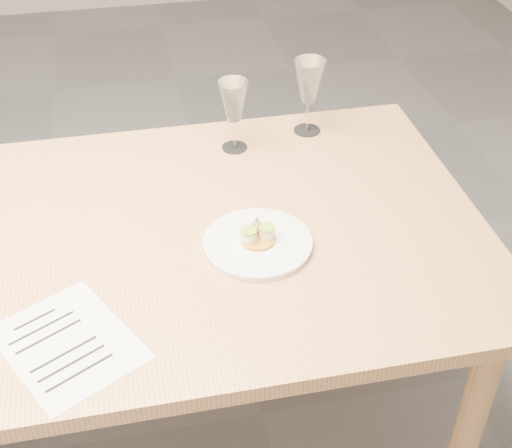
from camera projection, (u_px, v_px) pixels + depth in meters
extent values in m
cylinder|color=tan|center=(470.00, 425.00, 1.74)|extent=(0.07, 0.07, 0.71)
cylinder|color=tan|center=(365.00, 227.00, 2.36)|extent=(0.07, 0.07, 0.71)
cylinder|color=white|center=(258.00, 244.00, 1.66)|extent=(0.25, 0.25, 0.01)
cylinder|color=white|center=(258.00, 242.00, 1.65)|extent=(0.25, 0.25, 0.01)
cylinder|color=gold|center=(258.00, 240.00, 1.65)|extent=(0.08, 0.08, 0.01)
cylinder|color=#FFEAD0|center=(249.00, 236.00, 1.64)|extent=(0.04, 0.04, 0.02)
cylinder|color=#FFEAD0|center=(267.00, 232.00, 1.65)|extent=(0.04, 0.04, 0.02)
cylinder|color=#A4C236|center=(249.00, 231.00, 1.63)|extent=(0.04, 0.04, 0.01)
cylinder|color=#A4C236|center=(267.00, 227.00, 1.64)|extent=(0.04, 0.04, 0.01)
cylinder|color=tan|center=(282.00, 249.00, 1.63)|extent=(0.04, 0.04, 0.00)
cube|color=white|center=(68.00, 343.00, 1.42)|extent=(0.34, 0.36, 0.00)
cube|color=black|center=(35.00, 320.00, 1.47)|extent=(0.08, 0.05, 0.00)
cube|color=black|center=(42.00, 328.00, 1.45)|extent=(0.13, 0.08, 0.00)
cube|color=black|center=(49.00, 336.00, 1.43)|extent=(0.13, 0.08, 0.00)
cube|color=black|center=(64.00, 354.00, 1.40)|extent=(0.13, 0.08, 0.00)
cube|color=black|center=(72.00, 363.00, 1.38)|extent=(0.13, 0.08, 0.00)
cube|color=black|center=(80.00, 373.00, 1.36)|extent=(0.13, 0.08, 0.00)
cylinder|color=white|center=(234.00, 147.00, 2.00)|extent=(0.07, 0.07, 0.00)
cylinder|color=white|center=(234.00, 133.00, 1.98)|extent=(0.01, 0.01, 0.09)
cone|color=white|center=(233.00, 101.00, 1.91)|extent=(0.08, 0.08, 0.11)
cylinder|color=white|center=(307.00, 130.00, 2.08)|extent=(0.08, 0.08, 0.00)
cylinder|color=white|center=(308.00, 115.00, 2.05)|extent=(0.01, 0.01, 0.09)
cone|color=white|center=(309.00, 81.00, 1.98)|extent=(0.09, 0.09, 0.12)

